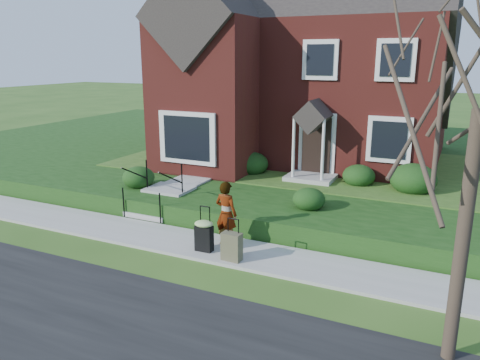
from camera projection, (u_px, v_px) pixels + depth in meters
The scene contains 11 objects.
ground at pixel (202, 247), 11.93m from camera, with size 120.00×120.00×0.00m, color #2D5119.
street at pixel (48, 357), 7.56m from camera, with size 60.00×6.00×0.01m, color black.
sidewalk at pixel (202, 246), 11.92m from camera, with size 60.00×1.60×0.08m, color #9E9B93.
terrace at pixel (413, 164), 19.73m from camera, with size 44.00×20.00×0.60m, color #173A0F.
walkway at pixel (210, 171), 17.17m from camera, with size 1.20×6.00×0.06m, color #9E9B93.
main_house at pixel (312, 42), 19.06m from camera, with size 10.40×10.20×9.40m.
front_steps at pixel (161, 198), 14.45m from camera, with size 1.40×2.02×1.50m.
foundation_shrubs at pixel (280, 168), 15.85m from camera, with size 9.98×4.40×0.99m.
woman at pixel (226, 214), 11.66m from camera, with size 0.61×0.40×1.66m, color #999999.
suitcase_black at pixel (204, 234), 11.41m from camera, with size 0.48×0.39×1.13m.
suitcase_olive at pixel (232, 246), 10.90m from camera, with size 0.48×0.28×1.01m.
Camera 1 is at (5.61, -9.61, 4.71)m, focal length 35.00 mm.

